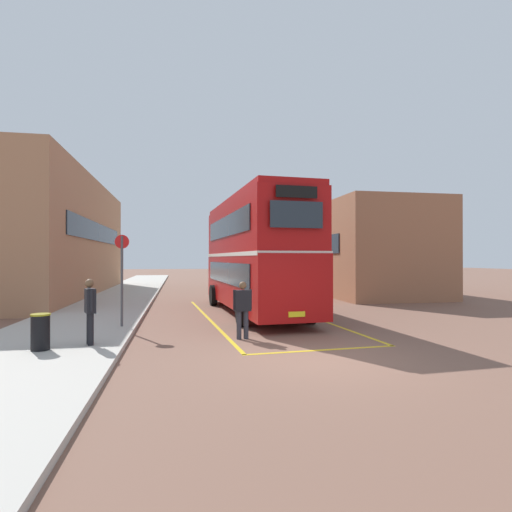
% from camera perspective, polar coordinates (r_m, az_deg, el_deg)
% --- Properties ---
extents(ground_plane, '(135.60, 135.60, 0.00)m').
position_cam_1_polar(ground_plane, '(23.64, -2.94, -5.90)').
color(ground_plane, brown).
extents(sidewalk_left, '(4.00, 57.60, 0.14)m').
position_cam_1_polar(sidewalk_left, '(26.03, -18.06, -5.22)').
color(sidewalk_left, '#B2ADA3').
rests_on(sidewalk_left, ground).
extents(brick_building_left, '(5.10, 19.85, 7.11)m').
position_cam_1_polar(brick_building_left, '(28.05, -26.08, 2.27)').
color(brick_building_left, '#AD7A56').
rests_on(brick_building_left, ground).
extents(depot_building_right, '(6.08, 17.30, 5.68)m').
position_cam_1_polar(depot_building_right, '(30.17, 12.09, 0.71)').
color(depot_building_right, '#9E6647').
rests_on(depot_building_right, ground).
extents(double_decker_bus, '(3.24, 10.46, 4.75)m').
position_cam_1_polar(double_decker_bus, '(17.20, -0.30, 0.39)').
color(double_decker_bus, black).
rests_on(double_decker_bus, ground).
extents(single_deck_bus, '(2.78, 9.19, 3.02)m').
position_cam_1_polar(single_deck_bus, '(36.11, -0.32, -1.38)').
color(single_deck_bus, black).
rests_on(single_deck_bus, ground).
extents(pedestrian_boarding, '(0.55, 0.27, 1.63)m').
position_cam_1_polar(pedestrian_boarding, '(11.76, -1.88, -6.95)').
color(pedestrian_boarding, '#2D2D38').
rests_on(pedestrian_boarding, ground).
extents(pedestrian_waiting_near, '(0.36, 0.53, 1.64)m').
position_cam_1_polar(pedestrian_waiting_near, '(11.11, -22.03, -6.57)').
color(pedestrian_waiting_near, black).
rests_on(pedestrian_waiting_near, sidewalk_left).
extents(litter_bin, '(0.44, 0.44, 0.85)m').
position_cam_1_polar(litter_bin, '(11.02, -27.74, -9.30)').
color(litter_bin, black).
rests_on(litter_bin, sidewalk_left).
extents(bus_stop_sign, '(0.44, 0.11, 2.90)m').
position_cam_1_polar(bus_stop_sign, '(13.73, -18.11, -2.07)').
color(bus_stop_sign, '#4C4C51').
rests_on(bus_stop_sign, sidewalk_left).
extents(bay_marking_yellow, '(4.94, 12.60, 0.01)m').
position_cam_1_polar(bay_marking_yellow, '(15.51, 1.20, -8.82)').
color(bay_marking_yellow, gold).
rests_on(bay_marking_yellow, ground).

